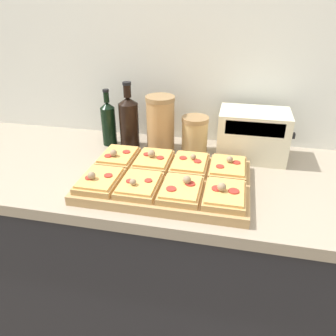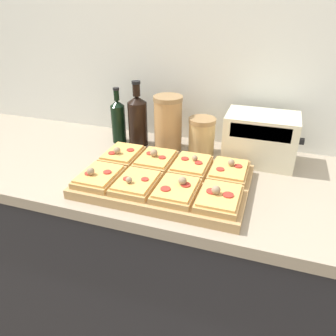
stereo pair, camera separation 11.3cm
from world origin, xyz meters
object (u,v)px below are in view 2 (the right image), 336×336
at_px(cutting_board, 165,181).
at_px(grain_jar_short, 202,136).
at_px(wine_bottle, 138,120).
at_px(olive_oil_bottle, 118,120).
at_px(toaster_oven, 260,139).
at_px(grain_jar_tall, 168,123).

bearing_deg(cutting_board, grain_jar_short, 79.32).
bearing_deg(cutting_board, wine_bottle, 127.58).
height_order(cutting_board, wine_bottle, wine_bottle).
height_order(cutting_board, olive_oil_bottle, olive_oil_bottle).
bearing_deg(olive_oil_bottle, toaster_oven, -0.08).
distance_m(cutting_board, olive_oil_bottle, 0.44).
relative_size(wine_bottle, toaster_oven, 0.95).
bearing_deg(toaster_oven, grain_jar_short, 179.79).
distance_m(olive_oil_bottle, wine_bottle, 0.09).
distance_m(wine_bottle, grain_jar_short, 0.28).
bearing_deg(olive_oil_bottle, grain_jar_short, -0.00).
xyz_separation_m(olive_oil_bottle, grain_jar_tall, (0.23, 0.00, 0.01)).
xyz_separation_m(wine_bottle, toaster_oven, (0.51, -0.00, -0.02)).
height_order(olive_oil_bottle, grain_jar_tall, olive_oil_bottle).
bearing_deg(grain_jar_tall, wine_bottle, 180.00).
bearing_deg(cutting_board, olive_oil_bottle, 137.33).
xyz_separation_m(cutting_board, olive_oil_bottle, (-0.32, 0.29, 0.08)).
height_order(grain_jar_tall, grain_jar_short, grain_jar_tall).
distance_m(cutting_board, grain_jar_short, 0.30).
distance_m(olive_oil_bottle, toaster_oven, 0.60).
bearing_deg(cutting_board, grain_jar_tall, 106.88).
relative_size(cutting_board, grain_jar_tall, 2.47).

